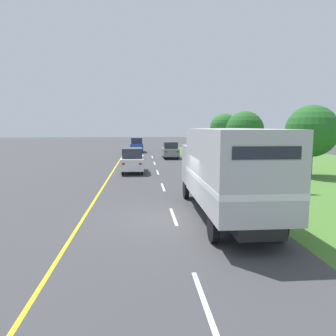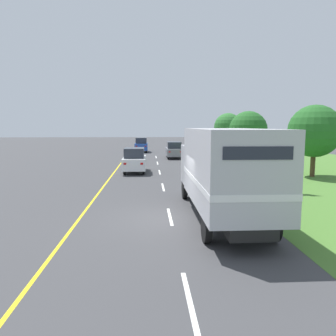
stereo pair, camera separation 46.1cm
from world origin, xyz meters
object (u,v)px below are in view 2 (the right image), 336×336
Objects in this scene: lead_car_grey_ahead at (174,150)px; roadside_tree_near at (315,131)px; lead_car_white at (135,160)px; roadside_tree_far at (228,127)px; roadside_tree_mid at (248,130)px; lead_car_blue_ahead at (141,145)px; horse_trailer_truck at (223,170)px; delineator_post at (262,196)px; highway_sign at (283,162)px.

roadside_tree_near reaches higher than lead_car_grey_ahead.
lead_car_white is 12.34m from lead_car_grey_ahead.
roadside_tree_mid is at bearing -87.33° from roadside_tree_far.
lead_car_blue_ahead reaches higher than lead_car_grey_ahead.
delineator_post is (2.28, 1.90, -1.52)m from horse_trailer_truck.
highway_sign is at bearing -73.92° from lead_car_blue_ahead.
roadside_tree_far is at bearing 92.67° from roadside_tree_mid.
lead_car_white is at bearing -109.35° from lead_car_grey_ahead.
roadside_tree_far reaches higher than lead_car_blue_ahead.
lead_car_grey_ahead reaches higher than delineator_post.
lead_car_grey_ahead is 6.88m from roadside_tree_far.
lead_car_white is 1.00× the size of lead_car_blue_ahead.
roadside_tree_far is (1.81, 20.41, 1.84)m from highway_sign.
lead_car_white is at bearing -131.81° from roadside_tree_far.
horse_trailer_truck is at bearing -130.49° from roadside_tree_near.
roadside_tree_far is at bearing 48.19° from lead_car_white.
horse_trailer_truck is 1.65× the size of roadside_tree_near.
roadside_tree_far is (6.35, 0.03, 2.63)m from lead_car_grey_ahead.
highway_sign is 4.08m from delineator_post.
roadside_tree_mid is 17.52m from delineator_post.
horse_trailer_truck is 1.68× the size of roadside_tree_mid.
roadside_tree_near is 15.01m from roadside_tree_far.
horse_trailer_truck is at bearing -73.42° from lead_car_white.
delineator_post is at bearing -99.73° from roadside_tree_far.
highway_sign is at bearing 54.86° from delineator_post.
lead_car_white is at bearing 118.22° from delineator_post.
roadside_tree_mid is at bearing 70.36° from horse_trailer_truck.
roadside_tree_near is at bearing 49.51° from horse_trailer_truck.
horse_trailer_truck is 26.31m from roadside_tree_far.
highway_sign is 13.81m from roadside_tree_mid.
roadside_tree_far is 24.13m from delineator_post.
roadside_tree_near is (4.67, 5.68, 1.60)m from highway_sign.
delineator_post is at bearing -104.63° from roadside_tree_mid.
roadside_tree_far is at bearing 84.93° from highway_sign.
lead_car_white is at bearing -155.91° from roadside_tree_mid.
roadside_tree_far is at bearing 100.98° from roadside_tree_near.
highway_sign is (4.52, 5.08, -0.27)m from horse_trailer_truck.
roadside_tree_mid is (6.65, 18.63, 1.32)m from horse_trailer_truck.
roadside_tree_far is (-2.86, 14.73, 0.24)m from roadside_tree_near.
roadside_tree_near is (9.21, -14.70, 2.40)m from lead_car_grey_ahead.
roadside_tree_far reaches higher than lead_car_white.
highway_sign is (8.56, -29.68, 0.72)m from lead_car_blue_ahead.
horse_trailer_truck is at bearing -83.37° from lead_car_blue_ahead.
highway_sign reaches higher than lead_car_white.
lead_car_blue_ahead is at bearing 138.20° from roadside_tree_far.
roadside_tree_far is at bearing -41.80° from lead_car_blue_ahead.
roadside_tree_mid is at bearing 75.37° from delineator_post.
lead_car_blue_ahead is 0.81× the size of roadside_tree_mid.
horse_trailer_truck reaches higher than lead_car_grey_ahead.
horse_trailer_truck is 3.34m from delineator_post.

